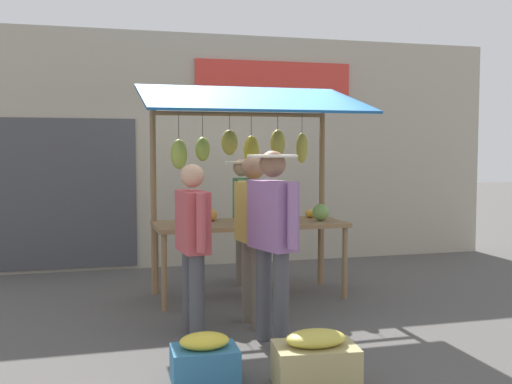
% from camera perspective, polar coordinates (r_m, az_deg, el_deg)
% --- Properties ---
extents(ground_plane, '(40.00, 40.00, 0.00)m').
position_cam_1_polar(ground_plane, '(7.43, -0.63, -9.50)').
color(ground_plane, '#514F4C').
extents(street_backdrop, '(9.00, 0.30, 3.40)m').
position_cam_1_polar(street_backdrop, '(9.35, -4.29, 3.79)').
color(street_backdrop, '#B2A893').
rests_on(street_backdrop, ground).
extents(market_stall, '(2.50, 1.46, 2.50)m').
position_cam_1_polar(market_stall, '(7.28, -0.67, 2.57)').
color(market_stall, olive).
rests_on(market_stall, ground).
extents(vendor_with_sunhat, '(0.41, 0.67, 1.60)m').
position_cam_1_polar(vendor_with_sunhat, '(8.01, -1.35, -1.70)').
color(vendor_with_sunhat, '#726656').
rests_on(vendor_with_sunhat, ground).
extents(shopper_with_ponytail, '(0.44, 0.70, 1.72)m').
position_cam_1_polar(shopper_with_ponytail, '(5.49, 1.50, -3.45)').
color(shopper_with_ponytail, '#4C4C51').
rests_on(shopper_with_ponytail, ground).
extents(shopper_in_striped_shirt, '(0.26, 0.69, 1.60)m').
position_cam_1_polar(shopper_in_striped_shirt, '(5.76, -5.79, -4.19)').
color(shopper_in_striped_shirt, '#4C4C51').
rests_on(shopper_in_striped_shirt, ground).
extents(shopper_in_grey_tee, '(0.27, 0.70, 1.66)m').
position_cam_1_polar(shopper_in_grey_tee, '(6.08, -0.23, -3.27)').
color(shopper_in_grey_tee, '#726656').
rests_on(shopper_in_grey_tee, ground).
extents(produce_crate_near, '(0.64, 0.47, 0.42)m').
position_cam_1_polar(produce_crate_near, '(4.74, 5.45, -15.08)').
color(produce_crate_near, tan).
rests_on(produce_crate_near, ground).
extents(produce_crate_side, '(0.50, 0.38, 0.38)m').
position_cam_1_polar(produce_crate_side, '(4.81, -4.71, -15.04)').
color(produce_crate_side, teal).
rests_on(produce_crate_side, ground).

